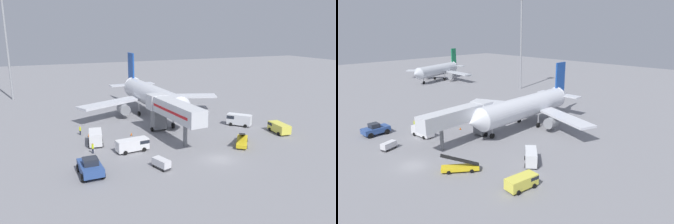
% 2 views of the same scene
% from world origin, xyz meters
% --- Properties ---
extents(ground_plane, '(300.00, 300.00, 0.00)m').
position_xyz_m(ground_plane, '(0.00, 0.00, 0.00)').
color(ground_plane, gray).
extents(airplane_at_gate, '(33.13, 33.87, 13.04)m').
position_xyz_m(airplane_at_gate, '(-0.60, 28.41, 4.45)').
color(airplane_at_gate, silver).
rests_on(airplane_at_gate, ground).
extents(jet_bridge, '(4.62, 16.45, 6.98)m').
position_xyz_m(jet_bridge, '(-2.81, 11.96, 5.16)').
color(jet_bridge, silver).
rests_on(jet_bridge, ground).
extents(pushback_tug, '(3.12, 5.31, 2.50)m').
position_xyz_m(pushback_tug, '(-18.77, 1.95, 1.17)').
color(pushback_tug, '#2D4C8E').
rests_on(pushback_tug, ground).
extents(belt_loader_truck, '(4.85, 5.65, 2.90)m').
position_xyz_m(belt_loader_truck, '(6.82, 4.14, 0.74)').
color(belt_loader_truck, yellow).
rests_on(belt_loader_truck, ground).
extents(service_van_outer_right, '(4.51, 4.73, 2.33)m').
position_xyz_m(service_van_outer_right, '(12.75, 13.90, 1.32)').
color(service_van_outer_right, white).
rests_on(service_van_outer_right, ground).
extents(service_van_outer_left, '(5.29, 2.59, 2.01)m').
position_xyz_m(service_van_outer_left, '(-10.92, 8.28, 1.16)').
color(service_van_outer_left, white).
rests_on(service_van_outer_left, ground).
extents(service_van_mid_left, '(2.90, 4.73, 2.33)m').
position_xyz_m(service_van_mid_left, '(-15.84, 13.85, 1.32)').
color(service_van_mid_left, white).
rests_on(service_van_mid_left, ground).
extents(service_van_far_left, '(2.73, 4.83, 1.83)m').
position_xyz_m(service_van_far_left, '(17.00, 7.02, 1.06)').
color(service_van_far_left, '#E5DB4C').
rests_on(service_van_far_left, ground).
extents(baggage_cart_mid_right, '(2.06, 3.05, 1.42)m').
position_xyz_m(baggage_cart_mid_right, '(-9.29, 0.31, 0.79)').
color(baggage_cart_mid_right, '#38383D').
rests_on(baggage_cart_mid_right, ground).
extents(ground_crew_worker_foreground, '(0.34, 0.34, 1.74)m').
position_xyz_m(ground_crew_worker_foreground, '(-17.06, 9.76, 0.92)').
color(ground_crew_worker_foreground, '#1E2333').
rests_on(ground_crew_worker_foreground, ground).
extents(ground_crew_worker_midground, '(0.45, 0.45, 1.73)m').
position_xyz_m(ground_crew_worker_midground, '(-17.50, 19.99, 0.91)').
color(ground_crew_worker_midground, '#1E2333').
rests_on(ground_crew_worker_midground, ground).
extents(safety_cone_alpha, '(0.45, 0.45, 0.69)m').
position_xyz_m(safety_cone_alpha, '(-16.21, 18.40, 0.34)').
color(safety_cone_alpha, black).
rests_on(safety_cone_alpha, ground).
extents(safety_cone_bravo, '(0.38, 0.38, 0.58)m').
position_xyz_m(safety_cone_bravo, '(-8.96, 16.08, 0.28)').
color(safety_cone_bravo, black).
rests_on(safety_cone_bravo, ground).
extents(apron_light_mast, '(2.40, 2.40, 31.98)m').
position_xyz_m(apron_light_mast, '(-29.91, 58.79, 21.44)').
color(apron_light_mast, '#93969B').
rests_on(apron_light_mast, ground).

